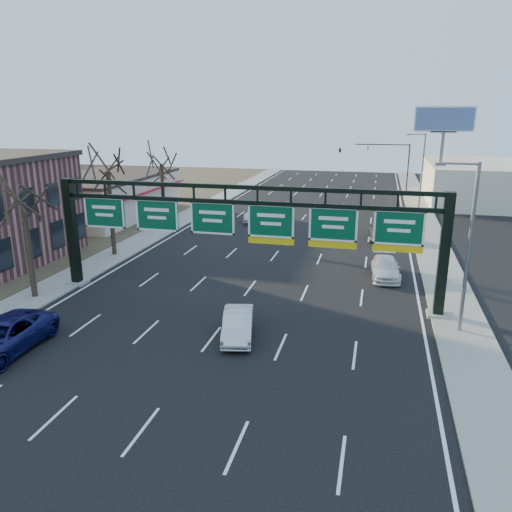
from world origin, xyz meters
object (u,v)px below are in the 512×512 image
(sign_gantry, at_px, (244,227))
(car_white_wagon, at_px, (386,268))
(car_silver_sedan, at_px, (238,324))
(car_blue_suv, at_px, (2,337))

(sign_gantry, xyz_separation_m, car_white_wagon, (8.61, 6.52, -3.95))
(sign_gantry, distance_m, car_white_wagon, 11.50)
(sign_gantry, distance_m, car_silver_sedan, 6.78)
(sign_gantry, xyz_separation_m, car_blue_suv, (-9.54, -9.88, -3.80))
(car_blue_suv, distance_m, car_silver_sedan, 11.54)
(car_blue_suv, bearing_deg, car_silver_sedan, 22.13)
(car_silver_sedan, bearing_deg, car_blue_suv, -170.06)
(car_silver_sedan, height_order, car_white_wagon, car_silver_sedan)
(sign_gantry, relative_size, car_white_wagon, 5.23)
(car_blue_suv, relative_size, car_white_wagon, 1.27)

